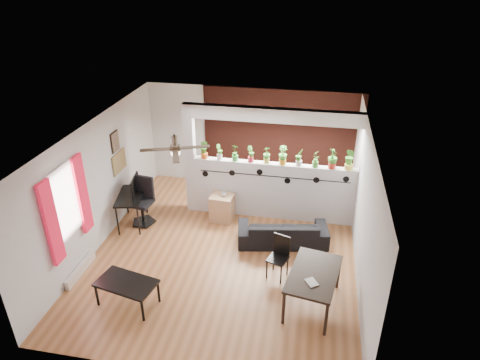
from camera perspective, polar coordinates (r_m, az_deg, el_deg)
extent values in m
cube|color=brown|center=(8.93, -2.01, -9.61)|extent=(6.30, 7.10, 0.10)
cube|color=#B7B7BA|center=(10.87, 1.31, 5.66)|extent=(6.30, 0.04, 2.90)
cube|color=#B7B7BA|center=(5.85, -8.88, -16.47)|extent=(6.30, 0.04, 2.90)
cube|color=#B7B7BA|center=(9.08, -18.52, -0.45)|extent=(0.04, 7.10, 2.90)
cube|color=#B7B7BA|center=(8.09, 16.29, -3.66)|extent=(0.04, 7.10, 2.90)
cube|color=white|center=(7.62, -2.35, 6.82)|extent=(6.30, 7.10, 0.10)
cube|color=#BCBCC1|center=(9.68, 4.47, -1.41)|extent=(3.60, 0.18, 1.35)
cube|color=silver|center=(8.96, 4.88, 8.58)|extent=(3.60, 0.18, 0.30)
cube|color=#BCBCC1|center=(9.75, -6.63, 2.82)|extent=(0.22, 0.20, 2.60)
cube|color=#A03D2E|center=(10.74, 5.50, 5.25)|extent=(3.90, 0.05, 2.60)
cube|color=black|center=(9.41, 4.49, 0.48)|extent=(3.31, 0.01, 0.02)
cylinder|color=black|center=(9.70, -4.66, 0.82)|extent=(0.14, 0.01, 0.14)
cylinder|color=black|center=(9.53, -1.07, 0.94)|extent=(0.14, 0.01, 0.14)
cylinder|color=black|center=(9.40, 2.63, 1.07)|extent=(0.14, 0.01, 0.14)
cylinder|color=black|center=(9.42, 6.34, -0.12)|extent=(0.14, 0.01, 0.14)
cylinder|color=black|center=(9.37, 10.14, -0.01)|extent=(0.14, 0.01, 0.14)
cylinder|color=black|center=(9.36, 13.96, 0.11)|extent=(0.14, 0.01, 0.14)
cube|color=white|center=(8.06, -22.42, -2.81)|extent=(0.02, 0.95, 1.25)
cube|color=silver|center=(8.05, -22.33, -2.82)|extent=(0.04, 1.05, 1.35)
cube|color=red|center=(7.73, -23.82, -5.30)|extent=(0.06, 0.30, 1.55)
cube|color=red|center=(8.44, -20.28, -1.78)|extent=(0.06, 0.30, 1.55)
cube|color=beige|center=(8.82, -20.48, -11.08)|extent=(0.08, 1.00, 0.18)
cube|color=olive|center=(9.79, -15.81, 2.34)|extent=(0.03, 0.60, 0.45)
cube|color=#8C7259|center=(9.55, -16.32, 4.93)|extent=(0.03, 0.30, 0.40)
cube|color=black|center=(9.56, -16.34, 4.93)|extent=(0.02, 0.34, 0.44)
cylinder|color=black|center=(7.62, -8.73, 5.30)|extent=(0.04, 0.04, 0.20)
cylinder|color=black|center=(7.68, -8.65, 4.26)|extent=(0.18, 0.18, 0.10)
sphere|color=white|center=(7.71, -8.60, 3.65)|extent=(0.17, 0.17, 0.17)
cube|color=black|center=(7.69, -6.11, 4.38)|extent=(0.55, 0.29, 0.01)
cube|color=black|center=(7.99, -8.72, 5.14)|extent=(0.29, 0.55, 0.01)
cube|color=black|center=(7.69, -11.18, 4.00)|extent=(0.55, 0.29, 0.01)
cube|color=black|center=(7.37, -8.57, 3.17)|extent=(0.29, 0.55, 0.01)
cylinder|color=#C65217|center=(9.62, -4.78, 3.27)|extent=(0.15, 0.15, 0.12)
imported|color=#26631C|center=(9.54, -4.82, 4.40)|extent=(0.27, 0.25, 0.33)
cylinder|color=silver|center=(9.54, -2.74, 3.12)|extent=(0.12, 0.12, 0.12)
imported|color=#26631C|center=(9.47, -2.76, 4.04)|extent=(0.21, 0.20, 0.26)
cylinder|color=#328A33|center=(9.47, -0.66, 2.96)|extent=(0.14, 0.14, 0.12)
imported|color=#26631C|center=(9.39, -0.67, 3.99)|extent=(0.22, 0.19, 0.29)
cylinder|color=#AD1B2F|center=(9.41, 1.44, 2.80)|extent=(0.12, 0.12, 0.12)
imported|color=#26631C|center=(9.34, 1.45, 3.77)|extent=(0.19, 0.16, 0.27)
cylinder|color=gold|center=(9.37, 3.56, 2.63)|extent=(0.13, 0.13, 0.12)
imported|color=#26631C|center=(9.29, 3.59, 3.62)|extent=(0.23, 0.22, 0.27)
cylinder|color=orange|center=(9.34, 5.70, 2.45)|extent=(0.15, 0.15, 0.12)
imported|color=#26631C|center=(9.25, 5.75, 3.58)|extent=(0.27, 0.26, 0.32)
cylinder|color=silver|center=(9.32, 7.85, 2.27)|extent=(0.13, 0.13, 0.12)
imported|color=#26631C|center=(9.24, 7.92, 3.31)|extent=(0.25, 0.24, 0.29)
cylinder|color=#448931|center=(9.31, 10.00, 2.09)|extent=(0.13, 0.13, 0.12)
imported|color=#26631C|center=(9.24, 10.09, 3.11)|extent=(0.22, 0.24, 0.28)
cylinder|color=red|center=(9.32, 12.15, 1.91)|extent=(0.16, 0.16, 0.12)
imported|color=#26631C|center=(9.23, 12.28, 3.12)|extent=(0.29, 0.30, 0.35)
cylinder|color=#E9D152|center=(9.34, 14.30, 1.72)|extent=(0.18, 0.18, 0.12)
imported|color=#26631C|center=(9.25, 14.46, 3.00)|extent=(0.31, 0.32, 0.38)
imported|color=black|center=(9.04, 5.72, -6.85)|extent=(1.87, 0.99, 0.52)
cube|color=#A77B58|center=(9.73, -2.40, -3.68)|extent=(0.53, 0.48, 0.61)
imported|color=gray|center=(9.54, -2.15, -1.88)|extent=(0.16, 0.16, 0.10)
cube|color=black|center=(9.67, -14.42, -2.07)|extent=(0.73, 1.09, 0.04)
cylinder|color=black|center=(9.52, -16.02, -5.34)|extent=(0.03, 0.03, 0.69)
cylinder|color=black|center=(9.42, -13.39, -5.37)|extent=(0.03, 0.03, 0.69)
cylinder|color=black|center=(10.29, -14.89, -2.57)|extent=(0.03, 0.03, 0.69)
cylinder|color=black|center=(10.20, -12.46, -2.57)|extent=(0.03, 0.03, 0.69)
imported|color=black|center=(9.74, -14.15, -1.03)|extent=(0.36, 0.13, 0.20)
cylinder|color=black|center=(9.95, -12.72, -5.45)|extent=(0.56, 0.56, 0.04)
cylinder|color=black|center=(9.82, -12.87, -4.28)|extent=(0.06, 0.06, 0.47)
cube|color=black|center=(9.69, -13.02, -2.98)|extent=(0.51, 0.51, 0.08)
cube|color=black|center=(9.70, -12.60, -0.87)|extent=(0.44, 0.13, 0.52)
cube|color=black|center=(7.38, 9.85, -12.23)|extent=(0.98, 1.38, 0.05)
cylinder|color=black|center=(7.22, 5.82, -16.64)|extent=(0.05, 0.05, 0.65)
cylinder|color=black|center=(7.14, 11.40, -17.78)|extent=(0.05, 0.05, 0.65)
cylinder|color=black|center=(8.10, 8.13, -11.10)|extent=(0.05, 0.05, 0.65)
cylinder|color=black|center=(8.03, 13.00, -12.02)|extent=(0.05, 0.05, 0.65)
imported|color=gray|center=(7.13, 8.96, -13.48)|extent=(0.25, 0.26, 0.02)
cube|color=black|center=(8.04, 5.04, -10.45)|extent=(0.44, 0.44, 0.03)
cube|color=black|center=(8.02, 5.58, -8.58)|extent=(0.32, 0.13, 0.43)
cube|color=black|center=(8.11, 3.59, -11.84)|extent=(0.03, 0.03, 0.41)
cube|color=black|center=(8.02, 5.49, -12.46)|extent=(0.03, 0.03, 0.41)
cube|color=black|center=(8.19, 4.55, -9.56)|extent=(0.03, 0.03, 0.83)
cube|color=black|center=(8.10, 6.43, -10.14)|extent=(0.03, 0.03, 0.83)
cube|color=black|center=(7.69, -14.93, -13.14)|extent=(1.10, 0.76, 0.04)
cylinder|color=black|center=(7.95, -18.54, -14.37)|extent=(0.04, 0.04, 0.43)
cylinder|color=black|center=(7.48, -12.86, -16.64)|extent=(0.04, 0.04, 0.43)
cylinder|color=black|center=(8.21, -16.38, -12.45)|extent=(0.04, 0.04, 0.43)
cylinder|color=black|center=(7.75, -10.80, -14.46)|extent=(0.04, 0.04, 0.43)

